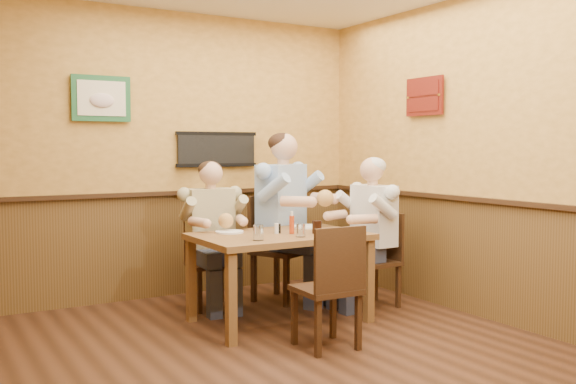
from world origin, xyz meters
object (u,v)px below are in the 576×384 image
(chair_back_left, at_px, (211,262))
(cola_tumbler, at_px, (317,227))
(water_glass_mid, at_px, (301,230))
(pepper_shaker, at_px, (279,228))
(chair_near_side, at_px, (326,286))
(diner_tan_shirt, at_px, (210,242))
(dining_table, at_px, (280,244))
(diner_white_elder, at_px, (374,240))
(chair_back_right, at_px, (281,248))
(salt_shaker, at_px, (277,229))
(water_glass_left, at_px, (258,233))
(hot_sauce_bottle, at_px, (292,224))
(chair_right_end, at_px, (373,260))
(diner_blue_polo, at_px, (281,226))

(chair_back_left, distance_m, cola_tumbler, 1.13)
(water_glass_mid, distance_m, pepper_shaker, 0.29)
(chair_near_side, bearing_deg, chair_back_left, -78.18)
(diner_tan_shirt, bearing_deg, chair_back_left, 0.00)
(dining_table, distance_m, diner_white_elder, 1.01)
(chair_back_right, relative_size, salt_shaker, 11.54)
(water_glass_left, bearing_deg, dining_table, 37.24)
(dining_table, distance_m, salt_shaker, 0.14)
(hot_sauce_bottle, distance_m, pepper_shaker, 0.12)
(water_glass_left, xyz_separation_m, cola_tumbler, (0.61, 0.11, -0.01))
(chair_back_left, bearing_deg, chair_right_end, -23.73)
(cola_tumbler, relative_size, salt_shaker, 1.22)
(diner_white_elder, bearing_deg, pepper_shaker, -92.00)
(chair_right_end, xyz_separation_m, chair_near_side, (-1.06, -0.79, 0.02))
(water_glass_mid, bearing_deg, chair_back_right, 69.41)
(chair_back_left, height_order, chair_near_side, chair_near_side)
(dining_table, xyz_separation_m, chair_back_left, (-0.31, 0.73, -0.23))
(water_glass_mid, distance_m, salt_shaker, 0.27)
(diner_tan_shirt, xyz_separation_m, pepper_shaker, (0.31, -0.71, 0.19))
(chair_back_left, bearing_deg, chair_near_side, -75.61)
(chair_back_left, bearing_deg, diner_blue_polo, -2.53)
(chair_near_side, relative_size, diner_tan_shirt, 0.75)
(dining_table, distance_m, water_glass_left, 0.46)
(chair_near_side, distance_m, hot_sauce_bottle, 0.82)
(chair_right_end, bearing_deg, hot_sauce_bottle, -87.08)
(chair_right_end, bearing_deg, diner_tan_shirt, -120.37)
(chair_near_side, bearing_deg, water_glass_mid, -98.86)
(dining_table, distance_m, hot_sauce_bottle, 0.20)
(chair_back_left, height_order, water_glass_mid, water_glass_mid)
(water_glass_left, distance_m, salt_shaker, 0.41)
(dining_table, relative_size, chair_right_end, 1.62)
(diner_blue_polo, height_order, hot_sauce_bottle, diner_blue_polo)
(water_glass_left, xyz_separation_m, water_glass_mid, (0.39, -0.00, -0.01))
(salt_shaker, bearing_deg, chair_back_right, 57.01)
(water_glass_mid, bearing_deg, diner_white_elder, 16.17)
(chair_back_right, xyz_separation_m, hot_sauce_bottle, (-0.30, -0.70, 0.33))
(chair_back_left, relative_size, cola_tumbler, 7.90)
(chair_near_side, distance_m, diner_white_elder, 1.33)
(diner_tan_shirt, distance_m, hot_sauce_bottle, 0.91)
(diner_white_elder, bearing_deg, cola_tumbler, -78.90)
(salt_shaker, bearing_deg, dining_table, -4.04)
(diner_blue_polo, xyz_separation_m, hot_sauce_bottle, (-0.30, -0.70, 0.11))
(salt_shaker, bearing_deg, chair_near_side, -91.76)
(dining_table, bearing_deg, chair_back_right, 59.07)
(cola_tumbler, distance_m, pepper_shaker, 0.32)
(chair_back_left, distance_m, chair_back_right, 0.71)
(chair_back_right, distance_m, diner_white_elder, 0.89)
(dining_table, xyz_separation_m, diner_tan_shirt, (-0.31, 0.73, -0.05))
(diner_blue_polo, bearing_deg, cola_tumbler, -123.10)
(chair_back_left, bearing_deg, dining_table, -62.34)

